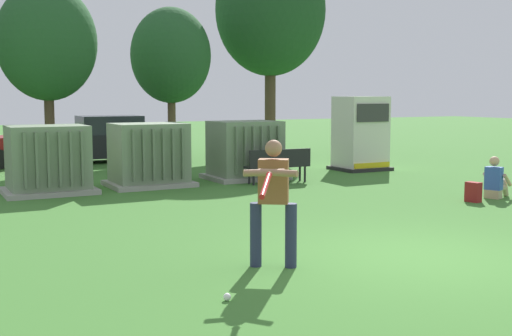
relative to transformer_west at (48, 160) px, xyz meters
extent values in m
plane|color=#3D752D|center=(3.61, -8.94, -0.79)|extent=(96.00, 96.00, 0.00)
cube|color=#9E9B93|center=(0.00, 0.01, -0.73)|extent=(2.10, 1.70, 0.12)
cube|color=gray|center=(0.00, 0.01, 0.08)|extent=(1.80, 1.40, 1.50)
cube|color=#63755B|center=(-0.64, -0.75, 0.08)|extent=(0.06, 0.12, 1.27)
cube|color=#63755B|center=(-0.38, -0.75, 0.08)|extent=(0.06, 0.12, 1.27)
cube|color=#63755B|center=(-0.13, -0.75, 0.08)|extent=(0.06, 0.12, 1.27)
cube|color=#63755B|center=(0.13, -0.75, 0.08)|extent=(0.06, 0.12, 1.27)
cube|color=#63755B|center=(0.38, -0.75, 0.08)|extent=(0.06, 0.12, 1.27)
cube|color=#63755B|center=(0.64, -0.75, 0.08)|extent=(0.06, 0.12, 1.27)
cube|color=#9E9B93|center=(2.54, 0.12, -0.73)|extent=(2.10, 1.70, 0.12)
cube|color=gray|center=(2.54, 0.12, 0.08)|extent=(1.80, 1.40, 1.50)
cube|color=#63755B|center=(1.90, -0.64, 0.08)|extent=(0.06, 0.12, 1.27)
cube|color=#63755B|center=(2.15, -0.64, 0.08)|extent=(0.06, 0.12, 1.27)
cube|color=#63755B|center=(2.41, -0.64, 0.08)|extent=(0.06, 0.12, 1.27)
cube|color=#63755B|center=(2.66, -0.64, 0.08)|extent=(0.06, 0.12, 1.27)
cube|color=#63755B|center=(2.92, -0.64, 0.08)|extent=(0.06, 0.12, 1.27)
cube|color=#63755B|center=(3.17, -0.64, 0.08)|extent=(0.06, 0.12, 1.27)
cube|color=#9E9B93|center=(5.38, 0.24, -0.73)|extent=(2.10, 1.70, 0.12)
cube|color=gray|center=(5.38, 0.24, 0.08)|extent=(1.80, 1.40, 1.50)
cube|color=#63755B|center=(4.74, -0.52, 0.08)|extent=(0.06, 0.12, 1.27)
cube|color=#63755B|center=(5.00, -0.52, 0.08)|extent=(0.06, 0.12, 1.27)
cube|color=#63755B|center=(5.25, -0.52, 0.08)|extent=(0.06, 0.12, 1.27)
cube|color=#63755B|center=(5.51, -0.52, 0.08)|extent=(0.06, 0.12, 1.27)
cube|color=#63755B|center=(5.76, -0.52, 0.08)|extent=(0.06, 0.12, 1.27)
cube|color=#63755B|center=(6.02, -0.52, 0.08)|extent=(0.06, 0.12, 1.27)
cube|color=#262626|center=(9.60, 0.56, -0.74)|extent=(1.60, 1.40, 0.10)
cube|color=silver|center=(9.60, 0.56, 0.41)|extent=(1.40, 1.20, 2.20)
cube|color=#383838|center=(9.60, -0.06, 1.02)|extent=(1.19, 0.04, 0.55)
cube|color=yellow|center=(9.60, -0.06, -0.59)|extent=(1.33, 0.04, 0.16)
cube|color=black|center=(5.76, -0.94, -0.34)|extent=(1.82, 0.48, 0.05)
cube|color=black|center=(5.75, -1.12, -0.09)|extent=(1.80, 0.12, 0.44)
cylinder|color=black|center=(5.00, -0.76, -0.58)|extent=(0.06, 0.06, 0.42)
cylinder|color=black|center=(6.53, -0.83, -0.58)|extent=(0.06, 0.06, 0.42)
cylinder|color=black|center=(4.99, -1.04, -0.58)|extent=(0.06, 0.06, 0.42)
cylinder|color=black|center=(6.52, -1.11, -0.58)|extent=(0.06, 0.06, 0.42)
cylinder|color=#282D4C|center=(1.64, -8.55, -0.35)|extent=(0.16, 0.16, 0.88)
cylinder|color=#282D4C|center=(1.25, -8.27, -0.35)|extent=(0.16, 0.16, 0.88)
cube|color=brown|center=(1.45, -8.41, 0.39)|extent=(0.47, 0.42, 0.60)
sphere|color=#9E7051|center=(1.45, -8.41, 0.84)|extent=(0.23, 0.23, 0.23)
cylinder|color=#9E7051|center=(1.31, -8.77, 0.55)|extent=(0.39, 0.49, 0.09)
cylinder|color=#9E7051|center=(1.16, -8.67, 0.55)|extent=(0.55, 0.23, 0.09)
cylinder|color=red|center=(0.85, -9.28, 0.48)|extent=(0.53, 0.74, 0.21)
sphere|color=red|center=(1.09, -8.93, 0.55)|extent=(0.08, 0.08, 0.08)
sphere|color=white|center=(0.25, -9.47, -0.74)|extent=(0.09, 0.09, 0.09)
cube|color=tan|center=(8.80, -5.52, -0.69)|extent=(0.35, 0.40, 0.20)
cube|color=#3359B2|center=(8.80, -5.52, -0.33)|extent=(0.34, 0.42, 0.52)
sphere|color=tan|center=(8.80, -5.52, 0.06)|extent=(0.22, 0.22, 0.22)
cylinder|color=tan|center=(8.97, -5.35, -0.57)|extent=(0.47, 0.29, 0.13)
cylinder|color=tan|center=(9.18, -5.27, -0.56)|extent=(0.32, 0.22, 0.46)
cylinder|color=tan|center=(9.04, -5.54, -0.57)|extent=(0.47, 0.29, 0.13)
cylinder|color=tan|center=(9.25, -5.45, -0.56)|extent=(0.32, 0.22, 0.46)
cylinder|color=tan|center=(8.92, -5.23, -0.37)|extent=(0.42, 0.23, 0.32)
cylinder|color=tan|center=(9.09, -5.66, -0.37)|extent=(0.42, 0.23, 0.32)
cube|color=maroon|center=(8.01, -5.68, -0.57)|extent=(0.25, 0.35, 0.44)
cube|color=maroon|center=(8.14, -5.66, -0.63)|extent=(0.10, 0.23, 0.22)
cylinder|color=#4C3828|center=(0.92, 4.72, 0.43)|extent=(0.30, 0.30, 2.43)
ellipsoid|color=#235128|center=(0.92, 4.72, 3.15)|extent=(2.99, 2.99, 3.55)
cylinder|color=brown|center=(5.44, 6.17, 0.37)|extent=(0.28, 0.28, 2.31)
ellipsoid|color=#235128|center=(5.44, 6.17, 2.96)|extent=(2.84, 2.84, 3.38)
cylinder|color=#4C3828|center=(9.65, 6.49, 0.94)|extent=(0.43, 0.43, 3.46)
ellipsoid|color=#1E4723|center=(9.65, 6.49, 4.82)|extent=(4.26, 4.26, 5.05)
cube|color=black|center=(3.19, 6.81, -0.21)|extent=(4.23, 1.78, 0.80)
cube|color=#262B33|center=(3.34, 6.80, 0.51)|extent=(2.13, 1.60, 0.64)
cylinder|color=black|center=(1.88, 5.98, -0.47)|extent=(0.64, 0.23, 0.64)
cylinder|color=black|center=(1.91, 7.68, -0.47)|extent=(0.64, 0.23, 0.64)
cylinder|color=black|center=(4.48, 5.93, -0.47)|extent=(0.64, 0.23, 0.64)
cylinder|color=black|center=(4.51, 7.63, -0.47)|extent=(0.64, 0.23, 0.64)
camera|label=1|loc=(-2.84, -16.04, 1.54)|focal=45.96mm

